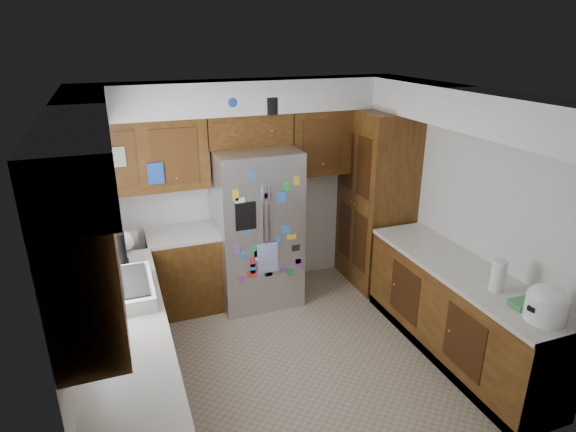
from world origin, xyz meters
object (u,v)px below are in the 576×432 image
object	(u,v)px
pantry	(376,199)
fridge	(256,227)
rice_cooker	(547,303)
paper_towel	(498,276)

from	to	relation	value
pantry	fridge	xyz separation A→B (m)	(-1.50, 0.05, -0.17)
rice_cooker	paper_towel	bearing A→B (deg)	92.28
pantry	rice_cooker	bearing A→B (deg)	-90.01
fridge	paper_towel	bearing A→B (deg)	-54.85
pantry	paper_towel	xyz separation A→B (m)	(-0.02, -2.05, -0.02)
rice_cooker	fridge	bearing A→B (deg)	120.13
fridge	paper_towel	world-z (taller)	fridge
fridge	rice_cooker	world-z (taller)	fridge
pantry	paper_towel	bearing A→B (deg)	-90.55
pantry	fridge	distance (m)	1.51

